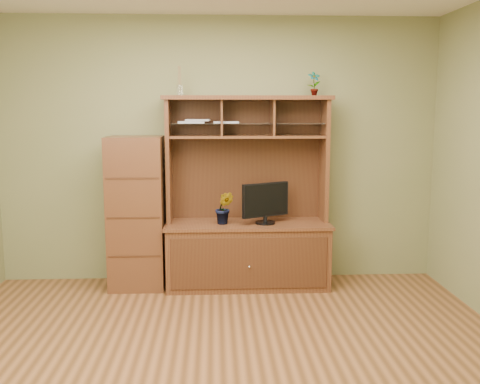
{
  "coord_description": "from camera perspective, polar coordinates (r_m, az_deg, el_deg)",
  "views": [
    {
      "loc": [
        -0.05,
        -3.51,
        1.76
      ],
      "look_at": [
        0.18,
        1.2,
        1.04
      ],
      "focal_mm": 40.0,
      "sensor_mm": 36.0,
      "label": 1
    }
  ],
  "objects": [
    {
      "name": "room",
      "position": [
        3.54,
        -1.94,
        2.06
      ],
      "size": [
        4.54,
        4.04,
        2.74
      ],
      "color": "#553318",
      "rests_on": "ground"
    },
    {
      "name": "media_hutch",
      "position": [
        5.4,
        0.79,
        -4.55
      ],
      "size": [
        1.66,
        0.61,
        1.9
      ],
      "color": "#401E12",
      "rests_on": "room"
    },
    {
      "name": "monitor",
      "position": [
        5.26,
        2.73,
        -1.11
      ],
      "size": [
        0.47,
        0.27,
        0.4
      ],
      "rotation": [
        0.0,
        0.0,
        0.48
      ],
      "color": "black",
      "rests_on": "media_hutch"
    },
    {
      "name": "orchid_plant",
      "position": [
        5.24,
        -1.69,
        -1.7
      ],
      "size": [
        0.2,
        0.17,
        0.32
      ],
      "primitive_type": "imported",
      "rotation": [
        0.0,
        0.0,
        -0.18
      ],
      "color": "#285D20",
      "rests_on": "media_hutch"
    },
    {
      "name": "top_plant",
      "position": [
        5.41,
        7.9,
        11.39
      ],
      "size": [
        0.14,
        0.1,
        0.24
      ],
      "primitive_type": "imported",
      "rotation": [
        0.0,
        0.0,
        0.16
      ],
      "color": "#356B25",
      "rests_on": "media_hutch"
    },
    {
      "name": "reed_diffuser",
      "position": [
        5.33,
        -6.46,
        11.37
      ],
      "size": [
        0.06,
        0.06,
        0.29
      ],
      "color": "silver",
      "rests_on": "media_hutch"
    },
    {
      "name": "magazines",
      "position": [
        5.32,
        -3.83,
        7.51
      ],
      "size": [
        0.61,
        0.21,
        0.04
      ],
      "color": "#ABABB0",
      "rests_on": "media_hutch"
    },
    {
      "name": "side_cabinet",
      "position": [
        5.4,
        -10.94,
        -2.18
      ],
      "size": [
        0.54,
        0.49,
        1.51
      ],
      "color": "#401E12",
      "rests_on": "room"
    }
  ]
}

